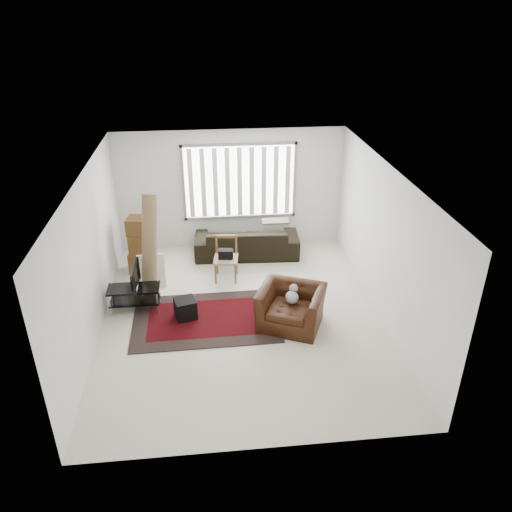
{
  "coord_description": "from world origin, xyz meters",
  "views": [
    {
      "loc": [
        -0.57,
        -7.51,
        5.15
      ],
      "look_at": [
        0.28,
        0.34,
        1.05
      ],
      "focal_mm": 35.0,
      "sensor_mm": 36.0,
      "label": 1
    }
  ],
  "objects_px": {
    "armchair": "(291,304)",
    "moving_boxes": "(141,247)",
    "tv_stand": "(134,294)",
    "side_chair": "(226,257)",
    "sofa": "(247,237)"
  },
  "relations": [
    {
      "from": "tv_stand",
      "to": "side_chair",
      "type": "xyz_separation_m",
      "value": [
        1.74,
        0.99,
        0.15
      ]
    },
    {
      "from": "side_chair",
      "to": "armchair",
      "type": "bearing_deg",
      "value": -52.51
    },
    {
      "from": "tv_stand",
      "to": "armchair",
      "type": "relative_size",
      "value": 0.68
    },
    {
      "from": "sofa",
      "to": "side_chair",
      "type": "distance_m",
      "value": 1.13
    },
    {
      "from": "armchair",
      "to": "moving_boxes",
      "type": "bearing_deg",
      "value": 164.77
    },
    {
      "from": "moving_boxes",
      "to": "side_chair",
      "type": "bearing_deg",
      "value": -16.28
    },
    {
      "from": "tv_stand",
      "to": "side_chair",
      "type": "bearing_deg",
      "value": 29.67
    },
    {
      "from": "armchair",
      "to": "side_chair",
      "type": "bearing_deg",
      "value": 144.57
    },
    {
      "from": "tv_stand",
      "to": "sofa",
      "type": "xyz_separation_m",
      "value": [
        2.25,
        2.0,
        0.1
      ]
    },
    {
      "from": "moving_boxes",
      "to": "sofa",
      "type": "xyz_separation_m",
      "value": [
        2.25,
        0.5,
        -0.12
      ]
    },
    {
      "from": "sofa",
      "to": "side_chair",
      "type": "height_order",
      "value": "side_chair"
    },
    {
      "from": "sofa",
      "to": "armchair",
      "type": "relative_size",
      "value": 1.65
    },
    {
      "from": "side_chair",
      "to": "sofa",
      "type": "bearing_deg",
      "value": 69.9
    },
    {
      "from": "moving_boxes",
      "to": "armchair",
      "type": "distance_m",
      "value": 3.58
    },
    {
      "from": "side_chair",
      "to": "moving_boxes",
      "type": "bearing_deg",
      "value": 170.66
    }
  ]
}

